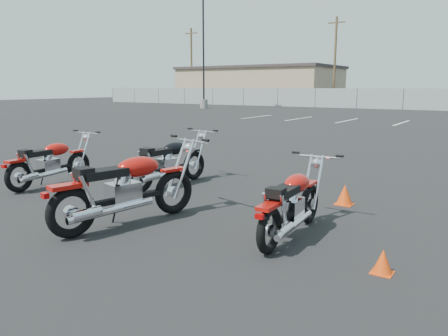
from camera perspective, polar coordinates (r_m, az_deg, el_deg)
The scene contains 12 objects.
ground at distance 6.87m, azimuth -4.18°, elevation -5.94°, with size 120.00×120.00×0.00m, color black.
motorcycle_front_red at distance 9.35m, azimuth -21.75°, elevation 0.67°, with size 0.80×2.08×1.02m.
motorcycle_second_black at distance 8.70m, azimuth -7.20°, elevation 0.80°, with size 0.84×2.17×1.06m.
motorcycle_third_red at distance 6.32m, azimuth -12.63°, elevation -2.60°, with size 1.08×2.40×1.18m.
motorcycle_rear_red at distance 5.77m, azimuth 8.88°, elevation -4.62°, with size 0.78×2.03×0.99m.
training_cone_near at distance 7.60m, azimuth 15.49°, elevation -3.36°, with size 0.29×0.29×0.34m.
training_cone_far at distance 5.01m, azimuth 20.04°, elevation -11.37°, with size 0.22×0.22×0.26m.
light_pole_west at distance 40.33m, azimuth -2.67°, elevation 12.01°, with size 0.80×0.70×11.13m.
tan_building_west at distance 53.91m, azimuth 4.64°, elevation 10.77°, with size 18.40×10.40×4.30m.
utility_pole_a at distance 55.86m, azimuth -4.27°, elevation 13.36°, with size 1.80×0.24×9.00m.
utility_pole_b at distance 48.04m, azimuth 14.29°, elevation 13.53°, with size 1.80×0.24×9.00m.
parking_line_stripes at distance 26.11m, azimuth 18.95°, elevation 5.74°, with size 15.12×4.00×0.01m.
Camera 1 is at (4.03, -5.21, 1.95)m, focal length 35.00 mm.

